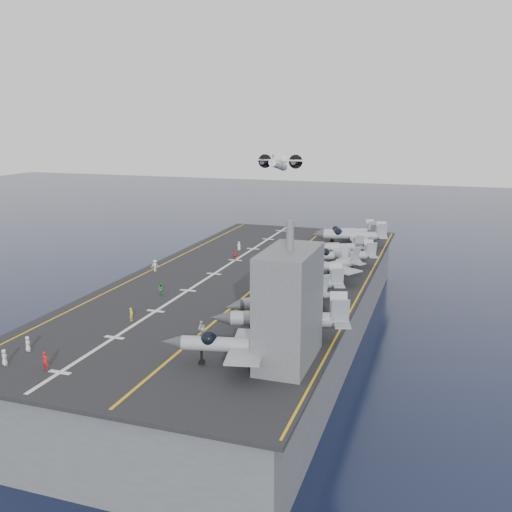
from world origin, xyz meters
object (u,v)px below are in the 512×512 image
(island_superstructure, at_px, (289,293))
(fighter_jet_0, at_px, (240,344))
(transport_plane, at_px, (278,165))
(tow_cart_a, at_px, (243,309))

(island_superstructure, distance_m, fighter_jet_0, 7.21)
(island_superstructure, xyz_separation_m, fighter_jet_0, (-4.33, -2.90, -4.99))
(island_superstructure, distance_m, transport_plane, 94.99)
(fighter_jet_0, relative_size, tow_cart_a, 7.66)
(tow_cart_a, bearing_deg, fighter_jet_0, -71.30)
(tow_cart_a, relative_size, transport_plane, 0.10)
(island_superstructure, relative_size, fighter_jet_0, 0.93)
(fighter_jet_0, xyz_separation_m, transport_plane, (-23.55, 93.52, 10.94))
(fighter_jet_0, height_order, tow_cart_a, fighter_jet_0)
(island_superstructure, relative_size, transport_plane, 0.71)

